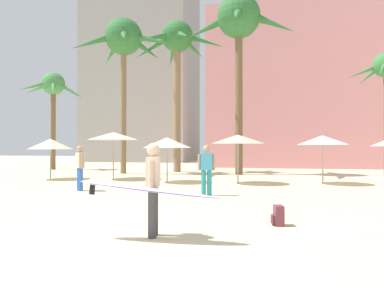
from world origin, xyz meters
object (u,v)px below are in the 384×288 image
(palm_tree_far_left, at_px, (124,42))
(cafe_umbrella_4, at_px, (238,139))
(cafe_umbrella_2, at_px, (113,136))
(cafe_umbrella_5, at_px, (167,143))
(person_mid_center, at_px, (80,166))
(palm_tree_center, at_px, (177,48))
(beach_towel, at_px, (340,232))
(cafe_umbrella_1, at_px, (51,144))
(person_near_left, at_px, (151,187))
(backpack, at_px, (278,216))
(palm_tree_left, at_px, (239,24))
(palm_tree_far_right, at_px, (53,90))
(person_near_right, at_px, (206,168))
(cafe_umbrella_3, at_px, (323,140))

(palm_tree_far_left, bearing_deg, cafe_umbrella_4, -33.18)
(cafe_umbrella_2, distance_m, cafe_umbrella_5, 3.40)
(cafe_umbrella_4, bearing_deg, person_mid_center, -145.10)
(cafe_umbrella_5, bearing_deg, palm_tree_center, 99.83)
(beach_towel, bearing_deg, cafe_umbrella_1, 142.26)
(palm_tree_center, height_order, cafe_umbrella_4, palm_tree_center)
(cafe_umbrella_5, height_order, person_near_left, cafe_umbrella_5)
(backpack, bearing_deg, palm_tree_center, -79.15)
(palm_tree_far_left, height_order, palm_tree_left, palm_tree_left)
(cafe_umbrella_1, xyz_separation_m, cafe_umbrella_4, (9.76, -0.35, 0.20))
(palm_tree_far_right, bearing_deg, beach_towel, -45.12)
(cafe_umbrella_2, distance_m, beach_towel, 13.86)
(beach_towel, height_order, person_near_right, person_near_right)
(palm_tree_far_left, height_order, cafe_umbrella_5, palm_tree_far_left)
(cafe_umbrella_3, height_order, beach_towel, cafe_umbrella_3)
(palm_tree_far_right, distance_m, cafe_umbrella_2, 10.98)
(cafe_umbrella_3, distance_m, beach_towel, 10.00)
(beach_towel, xyz_separation_m, person_mid_center, (-8.28, 5.19, 0.93))
(backpack, bearing_deg, beach_towel, 149.97)
(beach_towel, relative_size, backpack, 3.90)
(palm_tree_center, relative_size, person_mid_center, 6.03)
(cafe_umbrella_2, height_order, person_near_right, cafe_umbrella_2)
(cafe_umbrella_2, xyz_separation_m, person_near_right, (5.76, -5.38, -1.31))
(cafe_umbrella_2, xyz_separation_m, person_mid_center, (0.83, -5.01, -1.31))
(person_mid_center, bearing_deg, cafe_umbrella_5, -168.68)
(palm_tree_left, relative_size, person_near_left, 4.25)
(person_mid_center, bearing_deg, cafe_umbrella_4, 167.31)
(palm_tree_center, height_order, cafe_umbrella_2, palm_tree_center)
(palm_tree_left, bearing_deg, cafe_umbrella_3, -50.89)
(cafe_umbrella_3, distance_m, backpack, 9.77)
(cafe_umbrella_2, bearing_deg, cafe_umbrella_1, -168.25)
(palm_tree_left, height_order, person_near_left, palm_tree_left)
(palm_tree_left, relative_size, palm_tree_center, 1.08)
(cafe_umbrella_2, bearing_deg, palm_tree_center, 72.02)
(cafe_umbrella_1, bearing_deg, cafe_umbrella_2, 11.75)
(palm_tree_left, distance_m, palm_tree_far_right, 14.59)
(cafe_umbrella_4, bearing_deg, cafe_umbrella_2, 171.20)
(cafe_umbrella_3, bearing_deg, palm_tree_far_left, 158.82)
(palm_tree_far_left, relative_size, cafe_umbrella_2, 3.72)
(beach_towel, bearing_deg, backpack, 159.86)
(cafe_umbrella_5, height_order, backpack, cafe_umbrella_5)
(cafe_umbrella_1, relative_size, person_mid_center, 1.33)
(cafe_umbrella_1, bearing_deg, palm_tree_left, 28.99)
(cafe_umbrella_4, distance_m, beach_towel, 9.75)
(palm_tree_far_left, distance_m, palm_tree_left, 7.34)
(palm_tree_far_right, bearing_deg, cafe_umbrella_5, -35.51)
(person_mid_center, relative_size, person_near_right, 0.99)
(cafe_umbrella_1, relative_size, cafe_umbrella_3, 1.00)
(palm_tree_far_left, relative_size, person_mid_center, 5.80)
(cafe_umbrella_1, distance_m, person_near_right, 10.17)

